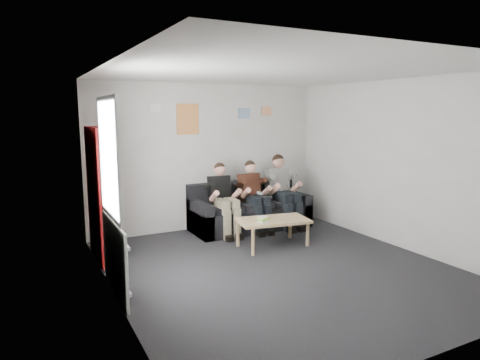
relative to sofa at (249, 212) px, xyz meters
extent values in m
plane|color=black|center=(-0.65, -2.08, -0.31)|extent=(5.00, 5.00, 0.00)
plane|color=white|center=(-0.65, -2.08, 2.39)|extent=(5.00, 5.00, 0.00)
plane|color=silver|center=(-0.65, 0.42, 1.04)|extent=(4.50, 0.00, 4.50)
plane|color=silver|center=(-0.65, -4.58, 1.04)|extent=(4.50, 0.00, 4.50)
plane|color=silver|center=(-2.90, -2.08, 1.04)|extent=(0.00, 5.00, 5.00)
plane|color=silver|center=(1.60, -2.08, 1.04)|extent=(0.00, 5.00, 5.00)
cube|color=black|center=(0.00, -0.04, -0.10)|extent=(2.23, 0.91, 0.43)
cube|color=black|center=(0.00, 0.31, 0.33)|extent=(2.23, 0.20, 0.44)
cube|color=black|center=(-1.02, -0.04, -0.01)|extent=(0.18, 0.91, 0.61)
cube|color=black|center=(1.02, -0.04, -0.01)|extent=(0.18, 0.91, 0.61)
cube|color=black|center=(0.00, -0.12, 0.17)|extent=(1.86, 0.63, 0.10)
cube|color=maroon|center=(-2.73, -0.56, 0.67)|extent=(0.30, 0.89, 1.97)
cube|color=tan|center=(-0.20, -1.18, 0.12)|extent=(1.14, 0.63, 0.05)
cylinder|color=tan|center=(-0.72, -1.43, -0.11)|extent=(0.06, 0.06, 0.41)
cylinder|color=tan|center=(0.31, -1.43, -0.11)|extent=(0.06, 0.06, 0.41)
cylinder|color=tan|center=(-0.72, -0.92, -0.11)|extent=(0.06, 0.06, 0.41)
cylinder|color=tan|center=(0.31, -0.92, -0.11)|extent=(0.06, 0.06, 0.41)
cube|color=silver|center=(-0.43, -1.23, 0.15)|extent=(0.17, 0.13, 0.01)
cube|color=#53A23A|center=(-0.41, -1.21, 0.17)|extent=(0.17, 0.13, 0.01)
cube|color=yellow|center=(-0.40, -1.18, 0.18)|extent=(0.17, 0.13, 0.01)
cube|color=silver|center=(-0.38, -1.15, 0.19)|extent=(0.17, 0.13, 0.01)
cube|color=black|center=(-0.62, 0.00, 0.47)|extent=(0.38, 0.28, 0.54)
sphere|color=#E2A08A|center=(-0.62, -0.04, 0.84)|extent=(0.21, 0.21, 0.21)
sphere|color=black|center=(-0.62, -0.02, 0.88)|extent=(0.20, 0.20, 0.20)
cube|color=gray|center=(-0.62, -0.28, 0.28)|extent=(0.34, 0.44, 0.14)
cube|color=gray|center=(-0.62, -0.49, -0.05)|extent=(0.32, 0.13, 0.53)
cube|color=black|center=(-0.62, -0.55, -0.26)|extent=(0.32, 0.25, 0.09)
cube|color=#52281B|center=(0.00, 0.00, 0.47)|extent=(0.38, 0.28, 0.54)
sphere|color=#E2A08A|center=(0.00, -0.04, 0.85)|extent=(0.21, 0.21, 0.21)
sphere|color=black|center=(0.00, -0.02, 0.88)|extent=(0.20, 0.20, 0.20)
cube|color=black|center=(0.00, -0.28, 0.28)|extent=(0.34, 0.44, 0.14)
cube|color=black|center=(0.00, -0.49, -0.05)|extent=(0.32, 0.13, 0.53)
cube|color=black|center=(0.00, -0.55, -0.26)|extent=(0.32, 0.25, 0.10)
cube|color=silver|center=(0.00, -0.38, 0.43)|extent=(0.04, 0.13, 0.04)
cube|color=white|center=(0.62, 0.01, 0.50)|extent=(0.42, 0.31, 0.60)
sphere|color=#E2A08A|center=(0.62, -0.03, 0.92)|extent=(0.23, 0.23, 0.23)
sphere|color=black|center=(0.62, -0.01, 0.95)|extent=(0.22, 0.22, 0.22)
cube|color=black|center=(0.62, -0.31, 0.29)|extent=(0.38, 0.49, 0.16)
cube|color=black|center=(0.62, -0.54, -0.05)|extent=(0.36, 0.15, 0.53)
cube|color=black|center=(0.62, -0.60, -0.26)|extent=(0.36, 0.28, 0.11)
cylinder|color=white|center=(-2.80, -2.16, 0.04)|extent=(0.06, 0.06, 0.60)
cylinder|color=white|center=(-2.80, -2.08, 0.04)|extent=(0.06, 0.06, 0.60)
cylinder|color=white|center=(-2.80, -2.00, 0.04)|extent=(0.06, 0.06, 0.60)
cylinder|color=white|center=(-2.80, -1.92, 0.04)|extent=(0.06, 0.06, 0.60)
cylinder|color=white|center=(-2.80, -1.84, 0.04)|extent=(0.06, 0.06, 0.60)
cylinder|color=white|center=(-2.80, -1.76, 0.04)|extent=(0.06, 0.06, 0.60)
cylinder|color=white|center=(-2.80, -1.68, 0.04)|extent=(0.06, 0.06, 0.60)
cylinder|color=white|center=(-2.80, -1.60, 0.04)|extent=(0.06, 0.06, 0.60)
cube|color=white|center=(-2.80, -1.88, -0.24)|extent=(0.10, 0.64, 0.04)
cube|color=white|center=(-2.80, -1.88, 0.32)|extent=(0.10, 0.64, 0.04)
cube|color=white|center=(-2.88, -1.88, 1.34)|extent=(0.02, 1.00, 1.30)
cube|color=silver|center=(-2.87, -1.88, 2.02)|extent=(0.05, 1.12, 0.06)
cube|color=silver|center=(-2.87, -1.88, 0.66)|extent=(0.05, 1.12, 0.06)
cube|color=silver|center=(-2.87, -1.88, 0.14)|extent=(0.03, 1.30, 0.90)
cube|color=#E3C450|center=(-1.05, 0.41, 1.74)|extent=(0.42, 0.01, 0.55)
cube|color=#3B88CA|center=(0.10, 0.41, 1.84)|extent=(0.25, 0.01, 0.20)
cube|color=#D54283|center=(0.60, 0.41, 1.89)|extent=(0.22, 0.01, 0.18)
cube|color=white|center=(-1.65, 0.41, 1.94)|extent=(0.20, 0.01, 0.14)
camera|label=1|loc=(-3.80, -6.93, 1.86)|focal=32.00mm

